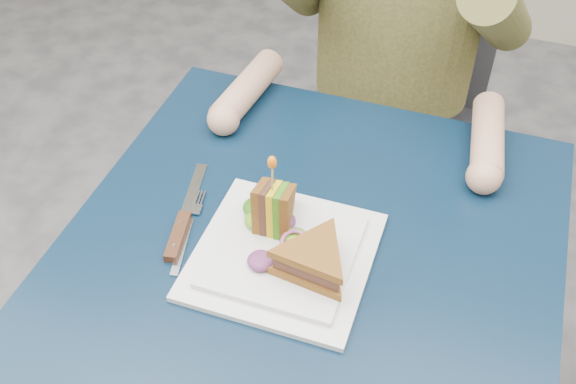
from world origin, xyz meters
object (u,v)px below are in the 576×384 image
at_px(plate, 283,254).
at_px(sandwich_upright, 273,208).
at_px(table, 310,274).
at_px(knife, 181,227).
at_px(fork, 187,233).
at_px(sandwich_flat, 314,260).
at_px(chair, 395,91).

distance_m(plate, sandwich_upright, 0.07).
distance_m(table, plate, 0.10).
height_order(table, knife, knife).
distance_m(plate, knife, 0.17).
bearing_deg(knife, fork, -22.33).
height_order(sandwich_upright, fork, sandwich_upright).
relative_size(table, knife, 3.41).
distance_m(table, knife, 0.22).
distance_m(sandwich_flat, fork, 0.22).
xyz_separation_m(sandwich_flat, knife, (-0.23, 0.03, -0.04)).
height_order(chair, fork, chair).
bearing_deg(knife, sandwich_upright, 17.12).
bearing_deg(table, sandwich_upright, -179.31).
xyz_separation_m(plate, sandwich_upright, (-0.03, 0.04, 0.05)).
bearing_deg(table, fork, -165.64).
xyz_separation_m(table, sandwich_flat, (0.03, -0.07, 0.12)).
bearing_deg(plate, chair, 87.72).
relative_size(chair, knife, 4.23).
xyz_separation_m(sandwich_flat, fork, (-0.21, 0.02, -0.04)).
bearing_deg(sandwich_flat, plate, 155.56).
xyz_separation_m(sandwich_flat, sandwich_upright, (-0.09, 0.07, 0.01)).
relative_size(chair, fork, 5.21).
height_order(sandwich_flat, fork, sandwich_flat).
distance_m(sandwich_flat, sandwich_upright, 0.11).
relative_size(table, chair, 0.81).
bearing_deg(knife, sandwich_flat, -6.92).
relative_size(sandwich_upright, fork, 0.70).
xyz_separation_m(plate, sandwich_flat, (0.06, -0.02, 0.04)).
xyz_separation_m(chair, plate, (-0.03, -0.74, 0.20)).
distance_m(sandwich_upright, fork, 0.14).
xyz_separation_m(sandwich_upright, fork, (-0.13, -0.05, -0.05)).
bearing_deg(sandwich_flat, fork, 173.98).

